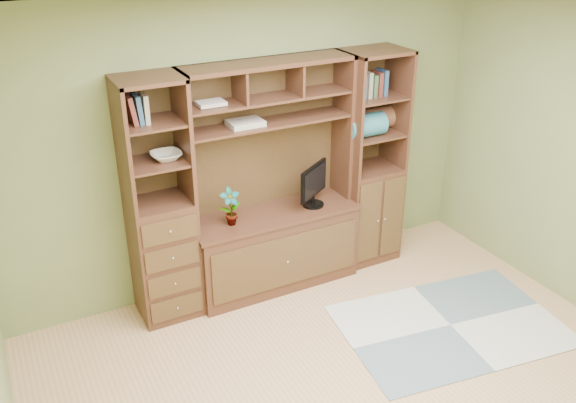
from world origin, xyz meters
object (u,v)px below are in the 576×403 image
left_tower (159,204)px  center_hutch (274,182)px  right_tower (370,160)px  monitor (314,178)px

left_tower → center_hutch: bearing=-2.3°
left_tower → right_tower: bearing=0.0°
center_hutch → right_tower: size_ratio=1.00×
center_hutch → left_tower: 1.00m
center_hutch → monitor: size_ratio=3.83×
center_hutch → monitor: center_hutch is taller
center_hutch → left_tower: same height
center_hutch → right_tower: bearing=2.2°
center_hutch → right_tower: same height
right_tower → monitor: bearing=-173.4°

